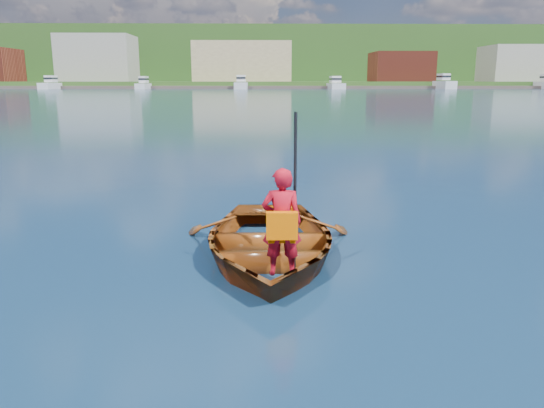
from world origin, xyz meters
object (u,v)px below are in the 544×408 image
(child_paddler, at_px, (282,222))
(marina_yachts, at_px, (339,84))
(rowboat, at_px, (268,241))
(dock, at_px, (264,87))

(child_paddler, bearing_deg, marina_yachts, 81.64)
(child_paddler, bearing_deg, rowboat, 98.88)
(dock, bearing_deg, marina_yachts, -12.62)
(dock, bearing_deg, rowboat, -90.21)
(dock, height_order, marina_yachts, marina_yachts)
(rowboat, relative_size, child_paddler, 1.95)
(dock, relative_size, marina_yachts, 1.12)
(rowboat, relative_size, dock, 0.02)
(rowboat, relative_size, marina_yachts, 0.02)
(child_paddler, distance_m, marina_yachts, 146.32)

